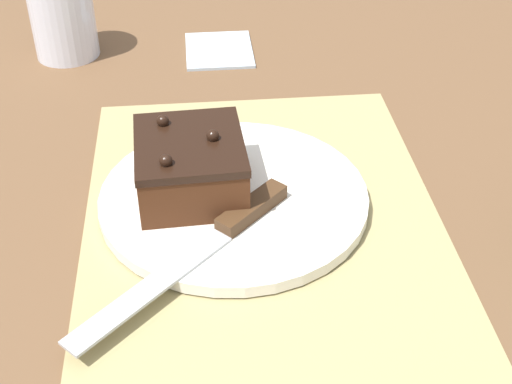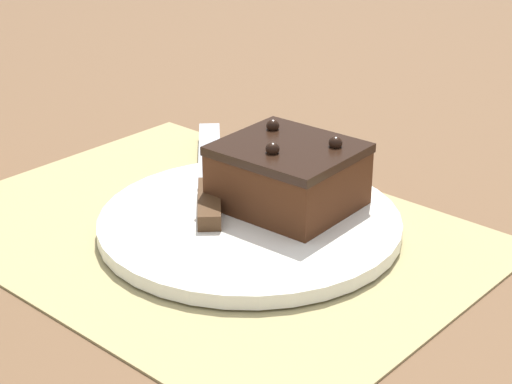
{
  "view_description": "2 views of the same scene",
  "coord_description": "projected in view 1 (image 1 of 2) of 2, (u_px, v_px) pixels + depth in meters",
  "views": [
    {
      "loc": [
        -0.52,
        0.06,
        0.43
      ],
      "look_at": [
        -0.01,
        0.01,
        0.05
      ],
      "focal_mm": 50.0,
      "sensor_mm": 36.0,
      "label": 1
    },
    {
      "loc": [
        0.47,
        -0.46,
        0.34
      ],
      "look_at": [
        0.02,
        0.04,
        0.03
      ],
      "focal_mm": 60.0,
      "sensor_mm": 36.0,
      "label": 2
    }
  ],
  "objects": [
    {
      "name": "serving_knife",
      "position": [
        221.0,
        233.0,
        0.64
      ],
      "size": [
        0.19,
        0.2,
        0.01
      ],
      "rotation": [
        0.0,
        0.0,
        0.78
      ],
      "color": "#472D19",
      "rests_on": "cake_plate"
    },
    {
      "name": "placemat_woven",
      "position": [
        263.0,
        220.0,
        0.68
      ],
      "size": [
        0.46,
        0.34,
        0.0
      ],
      "primitive_type": "cube",
      "color": "tan",
      "rests_on": "ground_plane"
    },
    {
      "name": "ground_plane",
      "position": [
        263.0,
        221.0,
        0.68
      ],
      "size": [
        3.0,
        3.0,
        0.0
      ],
      "primitive_type": "plane",
      "color": "brown"
    },
    {
      "name": "cake_plate",
      "position": [
        234.0,
        198.0,
        0.7
      ],
      "size": [
        0.26,
        0.26,
        0.01
      ],
      "color": "white",
      "rests_on": "placemat_woven"
    },
    {
      "name": "drinking_glass",
      "position": [
        62.0,
        15.0,
        0.93
      ],
      "size": [
        0.08,
        0.08,
        0.11
      ],
      "color": "white",
      "rests_on": "ground_plane"
    },
    {
      "name": "folded_napkin",
      "position": [
        219.0,
        49.0,
        0.97
      ],
      "size": [
        0.11,
        0.09,
        0.01
      ],
      "primitive_type": "cube",
      "color": "silver",
      "rests_on": "ground_plane"
    },
    {
      "name": "chocolate_cake",
      "position": [
        190.0,
        166.0,
        0.68
      ],
      "size": [
        0.12,
        0.11,
        0.07
      ],
      "rotation": [
        0.0,
        0.0,
        0.05
      ],
      "color": "#472614",
      "rests_on": "cake_plate"
    }
  ]
}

